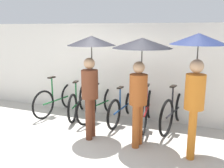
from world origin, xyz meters
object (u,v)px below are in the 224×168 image
(parked_bicycle_4, at_px, (147,108))
(parked_bicycle_2, at_px, (100,103))
(parked_bicycle_0, at_px, (58,99))
(parked_bicycle_1, at_px, (78,102))
(pedestrian_center, at_px, (141,60))
(pedestrian_leading, at_px, (91,60))
(pedestrian_trailing, at_px, (197,64))
(parked_bicycle_3, at_px, (123,107))
(parked_bicycle_5, at_px, (174,110))

(parked_bicycle_4, bearing_deg, parked_bicycle_2, 82.91)
(parked_bicycle_0, height_order, parked_bicycle_1, parked_bicycle_0)
(pedestrian_center, bearing_deg, parked_bicycle_2, 146.59)
(pedestrian_leading, distance_m, pedestrian_trailing, 1.92)
(parked_bicycle_0, height_order, pedestrian_leading, pedestrian_leading)
(pedestrian_trailing, bearing_deg, parked_bicycle_4, 130.93)
(parked_bicycle_3, relative_size, pedestrian_center, 0.86)
(parked_bicycle_1, xyz_separation_m, pedestrian_trailing, (2.77, -1.01, 1.22))
(parked_bicycle_3, xyz_separation_m, parked_bicycle_5, (1.17, 0.02, 0.05))
(parked_bicycle_1, height_order, parked_bicycle_4, parked_bicycle_4)
(parked_bicycle_2, distance_m, parked_bicycle_3, 0.58)
(parked_bicycle_2, relative_size, parked_bicycle_3, 1.02)
(parked_bicycle_5, relative_size, pedestrian_center, 0.88)
(parked_bicycle_2, height_order, pedestrian_leading, pedestrian_leading)
(parked_bicycle_0, relative_size, parked_bicycle_1, 1.04)
(pedestrian_center, height_order, pedestrian_trailing, pedestrian_trailing)
(parked_bicycle_1, distance_m, parked_bicycle_2, 0.59)
(parked_bicycle_5, distance_m, pedestrian_leading, 2.13)
(parked_bicycle_0, relative_size, parked_bicycle_2, 0.97)
(pedestrian_leading, bearing_deg, parked_bicycle_4, 41.15)
(parked_bicycle_3, xyz_separation_m, pedestrian_center, (0.66, -0.99, 1.23))
(parked_bicycle_3, bearing_deg, pedestrian_trailing, -120.31)
(parked_bicycle_4, distance_m, pedestrian_trailing, 1.87)
(parked_bicycle_3, relative_size, pedestrian_leading, 0.85)
(parked_bicycle_2, distance_m, parked_bicycle_4, 1.16)
(parked_bicycle_2, xyz_separation_m, pedestrian_trailing, (2.19, -1.04, 1.21))
(pedestrian_leading, bearing_deg, pedestrian_trailing, -7.79)
(parked_bicycle_1, bearing_deg, pedestrian_trailing, -123.82)
(parked_bicycle_2, bearing_deg, parked_bicycle_5, -77.56)
(parked_bicycle_0, xyz_separation_m, parked_bicycle_5, (2.91, 0.09, 0.03))
(parked_bicycle_5, relative_size, pedestrian_trailing, 0.84)
(parked_bicycle_5, bearing_deg, parked_bicycle_0, 101.72)
(pedestrian_leading, bearing_deg, parked_bicycle_1, 124.93)
(parked_bicycle_4, relative_size, pedestrian_center, 0.89)
(parked_bicycle_4, height_order, parked_bicycle_5, parked_bicycle_4)
(parked_bicycle_1, height_order, pedestrian_trailing, pedestrian_trailing)
(parked_bicycle_4, relative_size, pedestrian_leading, 0.88)
(parked_bicycle_3, distance_m, parked_bicycle_4, 0.58)
(parked_bicycle_3, bearing_deg, parked_bicycle_0, 94.98)
(parked_bicycle_0, relative_size, pedestrian_leading, 0.84)
(parked_bicycle_3, bearing_deg, parked_bicycle_4, -89.88)
(parked_bicycle_1, xyz_separation_m, pedestrian_center, (1.83, -0.95, 1.23))
(parked_bicycle_0, bearing_deg, pedestrian_leading, -114.53)
(parked_bicycle_2, height_order, pedestrian_trailing, pedestrian_trailing)
(parked_bicycle_0, bearing_deg, parked_bicycle_2, -78.57)
(pedestrian_leading, bearing_deg, parked_bicycle_5, 28.43)
(parked_bicycle_4, xyz_separation_m, pedestrian_leading, (-0.89, -0.98, 1.14))
(parked_bicycle_2, bearing_deg, parked_bicycle_0, 103.87)
(parked_bicycle_1, relative_size, pedestrian_trailing, 0.78)
(pedestrian_center, bearing_deg, parked_bicycle_4, 99.58)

